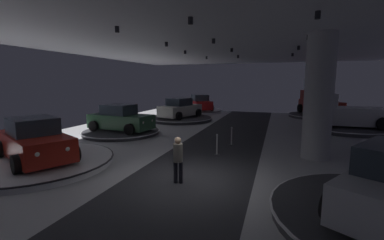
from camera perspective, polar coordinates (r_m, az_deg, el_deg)
The scene contains 18 objects.
ground at distance 9.57m, azimuth -0.46°, elevation -12.75°, with size 24.00×44.00×0.06m.
ceiling_with_spotlights at distance 9.18m, azimuth -0.50°, elevation 21.76°, with size 24.00×44.00×0.39m.
column_right at distance 12.79m, azimuth 25.82°, elevation 4.50°, with size 1.21×1.21×5.50m.
display_platform_far_left at distance 23.51m, azimuth -2.55°, elevation 0.32°, with size 5.67×5.67×0.28m.
display_car_far_left at distance 23.38m, azimuth -2.61°, elevation 2.47°, with size 3.19×4.55×1.71m.
display_platform_mid_left at distance 17.99m, azimuth -15.08°, elevation -2.51°, with size 5.02×5.02×0.23m.
display_car_mid_left at distance 17.87m, azimuth -15.26°, elevation 0.23°, with size 4.37×2.58×1.71m.
display_platform_deep_right at distance 28.30m, azimuth 25.91°, elevation 0.84°, with size 5.68×5.68×0.28m.
pickup_truck_deep_right at distance 28.48m, azimuth 25.77°, elevation 3.03°, with size 3.87×5.68×2.30m.
display_platform_near_left at distance 12.58m, azimuth -30.65°, elevation -7.90°, with size 6.04×6.04×0.27m.
display_car_near_left at distance 12.42m, azimuth -30.98°, elevation -3.93°, with size 4.56×3.55×1.71m.
display_platform_far_right at distance 21.68m, azimuth 30.47°, elevation -1.49°, with size 5.68×5.68×0.29m.
pickup_truck_far_right at distance 21.47m, azimuth 29.85°, elevation 1.34°, with size 5.38×2.80×2.30m.
display_platform_deep_left at distance 29.33m, azimuth 1.62°, elevation 1.94°, with size 4.97×4.97×0.31m.
display_car_deep_left at distance 29.22m, azimuth 1.65°, elevation 3.69°, with size 3.78×4.51×1.71m.
visitor_walking_near at distance 8.90m, azimuth -3.05°, elevation -8.06°, with size 0.32×0.32×1.59m.
stanchion_a at distance 14.41m, azimuth 8.56°, elevation -3.99°, with size 0.28×0.28×1.01m.
stanchion_b at distance 12.41m, azimuth 5.43°, elevation -5.93°, with size 0.28×0.28×1.01m.
Camera 1 is at (2.86, -8.46, 3.41)m, focal length 24.54 mm.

